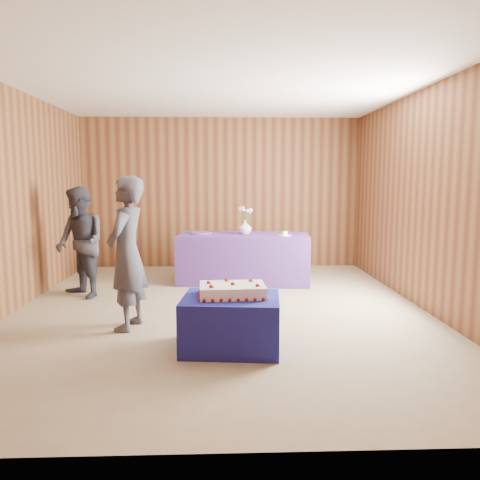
{
  "coord_description": "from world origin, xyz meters",
  "views": [
    {
      "loc": [
        0.04,
        -5.55,
        1.59
      ],
      "look_at": [
        0.24,
        0.1,
        0.86
      ],
      "focal_mm": 35.0,
      "sensor_mm": 36.0,
      "label": 1
    }
  ],
  "objects_px": {
    "cake_table": "(231,323)",
    "guest_right": "(80,242)",
    "sheet_cake": "(232,290)",
    "serving_table": "(244,258)",
    "vase": "(245,227)",
    "guest_left": "(127,254)"
  },
  "relations": [
    {
      "from": "cake_table",
      "to": "guest_right",
      "type": "height_order",
      "value": "guest_right"
    },
    {
      "from": "sheet_cake",
      "to": "guest_right",
      "type": "height_order",
      "value": "guest_right"
    },
    {
      "from": "serving_table",
      "to": "guest_right",
      "type": "bearing_deg",
      "value": -152.03
    },
    {
      "from": "sheet_cake",
      "to": "guest_right",
      "type": "xyz_separation_m",
      "value": [
        -2.0,
        2.0,
        0.2
      ]
    },
    {
      "from": "serving_table",
      "to": "vase",
      "type": "relative_size",
      "value": 9.29
    },
    {
      "from": "guest_left",
      "to": "cake_table",
      "type": "bearing_deg",
      "value": 70.42
    },
    {
      "from": "sheet_cake",
      "to": "guest_left",
      "type": "relative_size",
      "value": 0.4
    },
    {
      "from": "sheet_cake",
      "to": "serving_table",
      "type": "bearing_deg",
      "value": 82.53
    },
    {
      "from": "serving_table",
      "to": "vase",
      "type": "distance_m",
      "value": 0.48
    },
    {
      "from": "serving_table",
      "to": "sheet_cake",
      "type": "relative_size",
      "value": 3.03
    },
    {
      "from": "sheet_cake",
      "to": "guest_right",
      "type": "bearing_deg",
      "value": 132.41
    },
    {
      "from": "cake_table",
      "to": "serving_table",
      "type": "bearing_deg",
      "value": 90.84
    },
    {
      "from": "cake_table",
      "to": "sheet_cake",
      "type": "xyz_separation_m",
      "value": [
        0.01,
        0.04,
        0.31
      ]
    },
    {
      "from": "guest_right",
      "to": "guest_left",
      "type": "bearing_deg",
      "value": -10.86
    },
    {
      "from": "cake_table",
      "to": "guest_right",
      "type": "distance_m",
      "value": 2.89
    },
    {
      "from": "guest_left",
      "to": "sheet_cake",
      "type": "bearing_deg",
      "value": 72.19
    },
    {
      "from": "sheet_cake",
      "to": "guest_right",
      "type": "distance_m",
      "value": 2.84
    },
    {
      "from": "vase",
      "to": "guest_left",
      "type": "height_order",
      "value": "guest_left"
    },
    {
      "from": "guest_left",
      "to": "guest_right",
      "type": "bearing_deg",
      "value": -135.32
    },
    {
      "from": "cake_table",
      "to": "vase",
      "type": "height_order",
      "value": "vase"
    },
    {
      "from": "cake_table",
      "to": "sheet_cake",
      "type": "bearing_deg",
      "value": 74.4
    },
    {
      "from": "serving_table",
      "to": "sheet_cake",
      "type": "xyz_separation_m",
      "value": [
        -0.24,
        -2.89,
        0.18
      ]
    }
  ]
}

